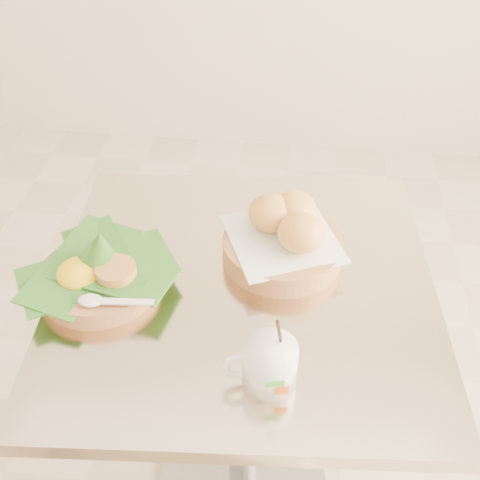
# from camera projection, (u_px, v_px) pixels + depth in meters

# --- Properties ---
(cafe_table) EXTENTS (0.75, 0.75, 0.75)m
(cafe_table) POSITION_uv_depth(u_px,v_px,m) (243.00, 358.00, 1.25)
(cafe_table) COLOR gray
(cafe_table) RESTS_ON floor
(rice_basket) EXTENTS (0.27, 0.27, 0.14)m
(rice_basket) POSITION_uv_depth(u_px,v_px,m) (98.00, 272.00, 1.08)
(rice_basket) COLOR #B77C4E
(rice_basket) RESTS_ON cafe_table
(bread_basket) EXTENTS (0.26, 0.26, 0.12)m
(bread_basket) POSITION_uv_depth(u_px,v_px,m) (285.00, 237.00, 1.14)
(bread_basket) COLOR #B77C4E
(bread_basket) RESTS_ON cafe_table
(coffee_mug) EXTENTS (0.12, 0.09, 0.15)m
(coffee_mug) POSITION_uv_depth(u_px,v_px,m) (268.00, 363.00, 0.92)
(coffee_mug) COLOR white
(coffee_mug) RESTS_ON cafe_table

